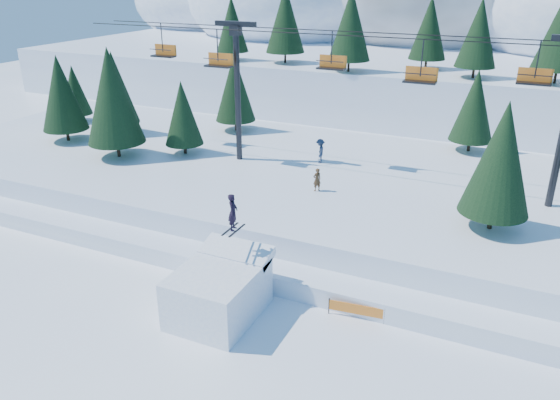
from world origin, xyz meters
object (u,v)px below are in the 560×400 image
at_px(chairlift, 380,82).
at_px(banner_near, 356,309).
at_px(banner_far, 501,322).
at_px(jump_kicker, 219,290).

distance_m(chairlift, banner_near, 16.11).
relative_size(chairlift, banner_far, 17.52).
bearing_deg(banner_near, jump_kicker, -158.79).
height_order(jump_kicker, banner_far, jump_kicker).
height_order(jump_kicker, chairlift, chairlift).
bearing_deg(jump_kicker, banner_near, 21.21).
height_order(chairlift, banner_far, chairlift).
distance_m(jump_kicker, chairlift, 17.85).
bearing_deg(banner_far, chairlift, 130.51).
distance_m(chairlift, banner_far, 17.26).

